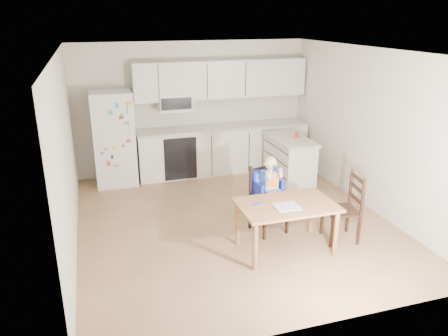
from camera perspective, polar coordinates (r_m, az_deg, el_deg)
name	(u,v)px	position (r m, az deg, el deg)	size (l,w,h in m)	color
room	(223,133)	(6.66, -0.11, 4.57)	(4.52, 5.01, 2.51)	brown
refrigerator	(114,138)	(8.11, -14.21, 3.77)	(0.72, 0.70, 1.70)	silver
kitchen_run	(221,128)	(8.52, -0.36, 5.31)	(3.37, 0.62, 2.15)	silver
kitchen_island	(289,161)	(8.06, 8.51, 0.96)	(0.61, 1.17, 0.86)	silver
red_cup	(297,135)	(7.98, 9.55, 4.29)	(0.08, 0.08, 0.10)	red
dining_table	(286,210)	(5.70, 8.16, -5.46)	(1.25, 0.80, 0.67)	brown
napkin	(287,206)	(5.57, 8.17, -4.99)	(0.32, 0.27, 0.01)	#A8A8AD
toddler_spoon	(255,204)	(5.59, 4.08, -4.73)	(0.02, 0.02, 0.12)	#1725A8
chair_booster	(268,186)	(6.17, 5.72, -2.32)	(0.50, 0.50, 1.13)	black
chair_side	(349,203)	(6.18, 15.98, -4.43)	(0.48, 0.48, 0.95)	black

